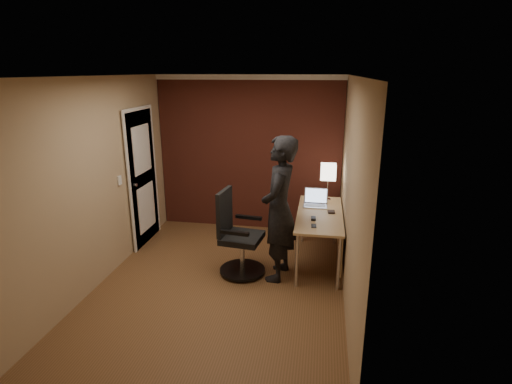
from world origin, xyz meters
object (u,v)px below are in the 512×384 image
(laptop, at_px, (316,201))
(person, at_px, (279,209))
(desk, at_px, (325,222))
(desk_lamp, at_px, (328,172))
(office_chair, at_px, (237,238))
(mouse, at_px, (313,218))
(phone, at_px, (314,226))
(wallet, at_px, (331,212))

(laptop, relative_size, person, 0.18)
(desk, bearing_deg, desk_lamp, 88.12)
(office_chair, bearing_deg, desk, 22.27)
(desk_lamp, relative_size, office_chair, 0.49)
(laptop, xyz_separation_m, person, (-0.43, -0.79, 0.12))
(desk, distance_m, desk_lamp, 0.81)
(laptop, bearing_deg, person, -118.69)
(desk, distance_m, mouse, 0.34)
(desk_lamp, bearing_deg, phone, -98.36)
(laptop, height_order, office_chair, office_chair)
(wallet, bearing_deg, laptop, 127.44)
(mouse, distance_m, person, 0.50)
(wallet, bearing_deg, phone, -112.40)
(laptop, bearing_deg, desk_lamp, 59.88)
(desk_lamp, distance_m, office_chair, 1.69)
(laptop, bearing_deg, phone, -90.02)
(desk_lamp, bearing_deg, wallet, -84.08)
(desk_lamp, xyz_separation_m, office_chair, (-1.13, -1.06, -0.66))
(desk, bearing_deg, office_chair, -157.73)
(mouse, distance_m, wallet, 0.38)
(desk_lamp, height_order, office_chair, desk_lamp)
(mouse, height_order, office_chair, office_chair)
(mouse, height_order, phone, mouse)
(office_chair, bearing_deg, phone, -1.84)
(laptop, distance_m, person, 0.91)
(desk, xyz_separation_m, person, (-0.57, -0.46, 0.31))
(desk, bearing_deg, wallet, 28.85)
(wallet, height_order, office_chair, office_chair)
(wallet, distance_m, person, 0.84)
(desk, relative_size, mouse, 15.00)
(phone, xyz_separation_m, office_chair, (-0.97, 0.03, -0.25))
(phone, height_order, person, person)
(desk, xyz_separation_m, wallet, (0.08, 0.04, 0.14))
(desk, xyz_separation_m, desk_lamp, (0.02, 0.60, 0.55))
(laptop, height_order, mouse, laptop)
(person, bearing_deg, desk_lamp, 158.31)
(phone, bearing_deg, wallet, 64.90)
(wallet, bearing_deg, office_chair, -157.28)
(mouse, relative_size, wallet, 0.91)
(laptop, xyz_separation_m, mouse, (-0.01, -0.59, -0.05))
(laptop, distance_m, office_chair, 1.29)
(desk, distance_m, phone, 0.52)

